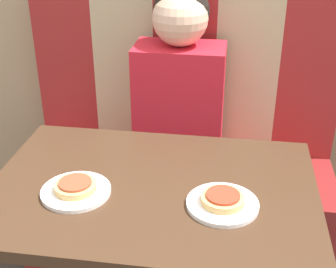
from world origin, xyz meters
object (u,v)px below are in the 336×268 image
Objects in this scene: plate_left at (76,191)px; pizza_right at (223,199)px; plate_right at (222,204)px; pizza_left at (75,186)px; person at (180,80)px.

plate_left is 1.67× the size of pizza_right.
pizza_right reaches higher than plate_right.
pizza_left is 1.00× the size of pizza_right.
plate_left is at bearing 0.00° from pizza_left.
plate_right is at bearing 180.00° from pizza_right.
person is at bearing 106.52° from plate_right.
plate_left and plate_right have the same top height.
pizza_right is at bearing 0.00° from plate_left.
pizza_left and pizza_right have the same top height.
plate_right is 1.67× the size of pizza_left.
person is at bearing 73.48° from plate_left.
plate_right is (0.39, 0.00, 0.00)m from plate_left.
plate_right is 0.02m from pizza_right.
plate_right is at bearing -73.48° from person.
person reaches higher than pizza_right.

